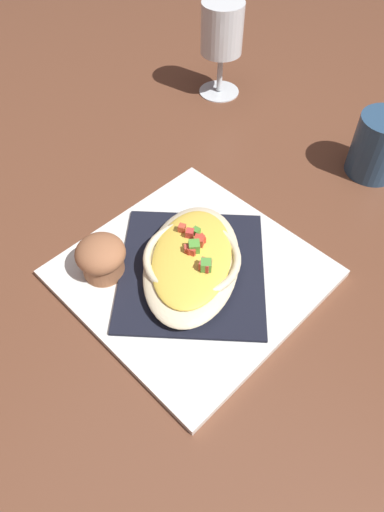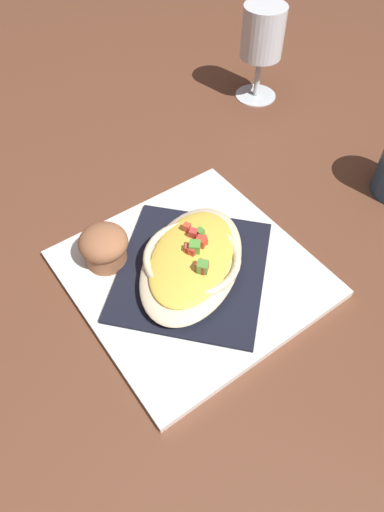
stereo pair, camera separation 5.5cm
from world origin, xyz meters
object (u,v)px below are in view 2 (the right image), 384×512
Objects in this scene: square_plate at (192,273)px; muffin at (104,246)px; stemmed_glass at (262,38)px; gratin_dish at (192,260)px.

muffin is at bearing 121.50° from square_plate.
gratin_dish is at bearing -155.29° from stemmed_glass.
gratin_dish is (0.00, -0.00, 0.03)m from square_plate.
muffin is (-0.06, 0.09, 0.03)m from square_plate.
muffin is 0.46m from stemmed_glass.
square_plate is 0.12m from muffin.
square_plate is at bearing 144.35° from gratin_dish.
gratin_dish is 1.39× the size of stemmed_glass.
square_plate is 0.03m from gratin_dish.
stemmed_glass is at bearing 24.70° from square_plate.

